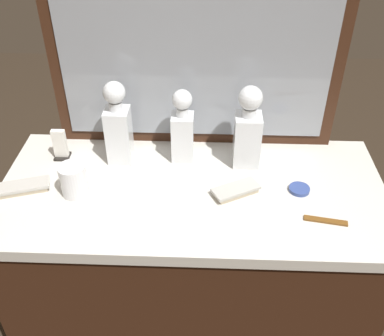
{
  "coord_description": "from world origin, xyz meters",
  "views": [
    {
      "loc": [
        0.04,
        -1.11,
        1.75
      ],
      "look_at": [
        0.0,
        0.0,
        0.91
      ],
      "focal_mm": 42.14,
      "sensor_mm": 36.0,
      "label": 1
    }
  ],
  "objects_px": {
    "silver_brush_far_right": "(23,187)",
    "silver_brush_rear": "(236,190)",
    "crystal_decanter_right": "(183,132)",
    "porcelain_dish": "(299,189)",
    "napkin_holder": "(61,146)",
    "crystal_tumbler_right": "(74,181)",
    "tortoiseshell_comb": "(326,221)",
    "crystal_decanter_left": "(247,134)",
    "crystal_decanter_far_left": "(118,130)"
  },
  "relations": [
    {
      "from": "silver_brush_far_right",
      "to": "silver_brush_rear",
      "type": "distance_m",
      "value": 0.67
    },
    {
      "from": "crystal_decanter_right",
      "to": "porcelain_dish",
      "type": "relative_size",
      "value": 3.94
    },
    {
      "from": "crystal_decanter_right",
      "to": "napkin_holder",
      "type": "relative_size",
      "value": 2.37
    },
    {
      "from": "crystal_tumbler_right",
      "to": "silver_brush_far_right",
      "type": "distance_m",
      "value": 0.17
    },
    {
      "from": "tortoiseshell_comb",
      "to": "napkin_holder",
      "type": "height_order",
      "value": "napkin_holder"
    },
    {
      "from": "tortoiseshell_comb",
      "to": "crystal_decanter_left",
      "type": "bearing_deg",
      "value": 127.77
    },
    {
      "from": "crystal_decanter_far_left",
      "to": "porcelain_dish",
      "type": "height_order",
      "value": "crystal_decanter_far_left"
    },
    {
      "from": "crystal_decanter_left",
      "to": "silver_brush_far_right",
      "type": "height_order",
      "value": "crystal_decanter_left"
    },
    {
      "from": "crystal_decanter_right",
      "to": "crystal_decanter_left",
      "type": "relative_size",
      "value": 0.91
    },
    {
      "from": "crystal_decanter_far_left",
      "to": "crystal_decanter_right",
      "type": "distance_m",
      "value": 0.21
    },
    {
      "from": "crystal_decanter_left",
      "to": "tortoiseshell_comb",
      "type": "height_order",
      "value": "crystal_decanter_left"
    },
    {
      "from": "tortoiseshell_comb",
      "to": "porcelain_dish",
      "type": "bearing_deg",
      "value": 111.86
    },
    {
      "from": "silver_brush_rear",
      "to": "crystal_decanter_far_left",
      "type": "bearing_deg",
      "value": 156.14
    },
    {
      "from": "tortoiseshell_comb",
      "to": "napkin_holder",
      "type": "distance_m",
      "value": 0.9
    },
    {
      "from": "crystal_decanter_far_left",
      "to": "crystal_tumbler_right",
      "type": "xyz_separation_m",
      "value": [
        -0.11,
        -0.19,
        -0.07
      ]
    },
    {
      "from": "crystal_decanter_right",
      "to": "crystal_tumbler_right",
      "type": "distance_m",
      "value": 0.39
    },
    {
      "from": "crystal_decanter_far_left",
      "to": "tortoiseshell_comb",
      "type": "bearing_deg",
      "value": -24.0
    },
    {
      "from": "crystal_decanter_left",
      "to": "napkin_holder",
      "type": "relative_size",
      "value": 2.61
    },
    {
      "from": "crystal_decanter_right",
      "to": "crystal_decanter_left",
      "type": "height_order",
      "value": "crystal_decanter_left"
    },
    {
      "from": "crystal_decanter_far_left",
      "to": "crystal_tumbler_right",
      "type": "relative_size",
      "value": 2.82
    },
    {
      "from": "silver_brush_far_right",
      "to": "porcelain_dish",
      "type": "height_order",
      "value": "silver_brush_far_right"
    },
    {
      "from": "crystal_decanter_right",
      "to": "crystal_tumbler_right",
      "type": "height_order",
      "value": "crystal_decanter_right"
    },
    {
      "from": "crystal_decanter_right",
      "to": "silver_brush_far_right",
      "type": "xyz_separation_m",
      "value": [
        -0.49,
        -0.2,
        -0.09
      ]
    },
    {
      "from": "porcelain_dish",
      "to": "napkin_holder",
      "type": "distance_m",
      "value": 0.81
    },
    {
      "from": "crystal_tumbler_right",
      "to": "silver_brush_far_right",
      "type": "relative_size",
      "value": 0.6
    },
    {
      "from": "porcelain_dish",
      "to": "silver_brush_rear",
      "type": "bearing_deg",
      "value": -173.19
    },
    {
      "from": "crystal_decanter_right",
      "to": "silver_brush_rear",
      "type": "relative_size",
      "value": 1.62
    },
    {
      "from": "crystal_tumbler_right",
      "to": "napkin_holder",
      "type": "height_order",
      "value": "napkin_holder"
    },
    {
      "from": "crystal_decanter_left",
      "to": "napkin_holder",
      "type": "xyz_separation_m",
      "value": [
        -0.63,
        0.0,
        -0.07
      ]
    },
    {
      "from": "porcelain_dish",
      "to": "crystal_decanter_right",
      "type": "bearing_deg",
      "value": 156.56
    },
    {
      "from": "crystal_decanter_right",
      "to": "crystal_tumbler_right",
      "type": "xyz_separation_m",
      "value": [
        -0.33,
        -0.21,
        -0.06
      ]
    },
    {
      "from": "crystal_decanter_left",
      "to": "tortoiseshell_comb",
      "type": "bearing_deg",
      "value": -52.23
    },
    {
      "from": "crystal_tumbler_right",
      "to": "crystal_decanter_far_left",
      "type": "bearing_deg",
      "value": 59.1
    },
    {
      "from": "crystal_decanter_left",
      "to": "silver_brush_rear",
      "type": "height_order",
      "value": "crystal_decanter_left"
    },
    {
      "from": "porcelain_dish",
      "to": "tortoiseshell_comb",
      "type": "relative_size",
      "value": 0.52
    },
    {
      "from": "crystal_decanter_far_left",
      "to": "napkin_holder",
      "type": "distance_m",
      "value": 0.22
    },
    {
      "from": "crystal_decanter_far_left",
      "to": "crystal_decanter_left",
      "type": "bearing_deg",
      "value": -0.6
    },
    {
      "from": "crystal_tumbler_right",
      "to": "silver_brush_far_right",
      "type": "height_order",
      "value": "crystal_tumbler_right"
    },
    {
      "from": "silver_brush_far_right",
      "to": "crystal_decanter_far_left",
      "type": "bearing_deg",
      "value": 33.03
    },
    {
      "from": "silver_brush_rear",
      "to": "tortoiseshell_comb",
      "type": "relative_size",
      "value": 1.26
    },
    {
      "from": "crystal_decanter_left",
      "to": "crystal_tumbler_right",
      "type": "bearing_deg",
      "value": -161.12
    },
    {
      "from": "silver_brush_far_right",
      "to": "silver_brush_rear",
      "type": "height_order",
      "value": "same"
    },
    {
      "from": "silver_brush_rear",
      "to": "porcelain_dish",
      "type": "distance_m",
      "value": 0.2
    },
    {
      "from": "silver_brush_far_right",
      "to": "napkin_holder",
      "type": "distance_m",
      "value": 0.2
    },
    {
      "from": "napkin_holder",
      "to": "crystal_decanter_right",
      "type": "bearing_deg",
      "value": 2.19
    },
    {
      "from": "silver_brush_rear",
      "to": "porcelain_dish",
      "type": "xyz_separation_m",
      "value": [
        0.2,
        0.02,
        -0.01
      ]
    },
    {
      "from": "crystal_decanter_right",
      "to": "silver_brush_far_right",
      "type": "distance_m",
      "value": 0.54
    },
    {
      "from": "silver_brush_rear",
      "to": "napkin_holder",
      "type": "bearing_deg",
      "value": 163.91
    },
    {
      "from": "crystal_decanter_right",
      "to": "napkin_holder",
      "type": "distance_m",
      "value": 0.42
    },
    {
      "from": "crystal_decanter_far_left",
      "to": "napkin_holder",
      "type": "xyz_separation_m",
      "value": [
        -0.21,
        0.0,
        -0.07
      ]
    }
  ]
}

